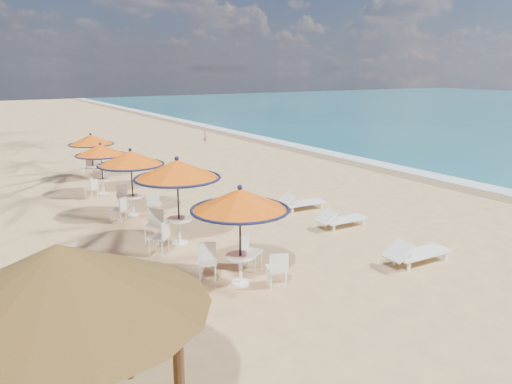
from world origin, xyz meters
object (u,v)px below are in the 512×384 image
at_px(station_1, 175,178).
at_px(station_3, 100,155).
at_px(lounger_near, 416,252).
at_px(palapa, 60,279).
at_px(station_4, 92,145).
at_px(station_0, 241,211).
at_px(lounger_far, 300,202).
at_px(lounger_mid, 340,219).
at_px(station_2, 131,167).

distance_m(station_1, station_3, 7.28).
xyz_separation_m(lounger_near, palapa, (-9.06, -2.04, 2.11)).
distance_m(station_4, lounger_near, 15.87).
relative_size(station_0, station_1, 0.93).
bearing_deg(palapa, lounger_far, 39.30).
height_order(station_3, palapa, palapa).
bearing_deg(lounger_near, lounger_mid, 84.80).
xyz_separation_m(station_0, station_3, (-0.52, 10.61, -0.16)).
distance_m(station_4, lounger_far, 10.72).
bearing_deg(station_1, lounger_far, 10.99).
distance_m(station_2, station_4, 6.88).
bearing_deg(station_0, palapa, -143.10).
distance_m(lounger_near, lounger_far, 5.78).
xyz_separation_m(lounger_near, lounger_mid, (0.39, 3.43, -0.03)).
distance_m(station_0, lounger_mid, 5.46).
bearing_deg(lounger_far, station_2, 158.26).
bearing_deg(station_0, station_3, 92.80).
bearing_deg(station_2, station_1, -87.40).
distance_m(station_2, lounger_mid, 7.32).
bearing_deg(station_1, palapa, -122.53).
relative_size(station_3, lounger_near, 1.06).
distance_m(station_4, lounger_mid, 12.78).
bearing_deg(lounger_near, lounger_far, 86.59).
relative_size(station_3, lounger_mid, 1.18).
bearing_deg(station_2, palapa, -112.00).
xyz_separation_m(lounger_mid, palapa, (-9.45, -5.47, 2.14)).
height_order(station_1, station_3, station_1).
bearing_deg(station_3, station_2, -88.52).
height_order(station_0, palapa, palapa).
bearing_deg(lounger_far, lounger_near, -91.18).
xyz_separation_m(station_1, station_3, (-0.26, 7.27, -0.37)).
height_order(station_4, lounger_far, station_4).
xyz_separation_m(station_2, lounger_near, (4.89, -8.29, -1.41)).
bearing_deg(station_1, station_3, 92.02).
height_order(station_4, lounger_mid, station_4).
height_order(lounger_near, lounger_far, lounger_near).
height_order(lounger_near, lounger_mid, lounger_near).
bearing_deg(lounger_near, station_4, 107.91).
relative_size(station_1, station_4, 1.21).
relative_size(station_1, lounger_mid, 1.45).
relative_size(station_4, lounger_mid, 1.20).
xyz_separation_m(station_2, lounger_mid, (5.28, -4.86, -1.45)).
xyz_separation_m(station_2, palapa, (-4.17, -10.32, 0.69)).
relative_size(lounger_near, lounger_mid, 1.11).
height_order(station_0, station_3, station_0).
distance_m(station_0, station_2, 6.89).
height_order(station_3, lounger_near, station_3).
bearing_deg(palapa, station_2, 68.00).
bearing_deg(lounger_far, station_1, -165.52).
relative_size(station_0, palapa, 0.64).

